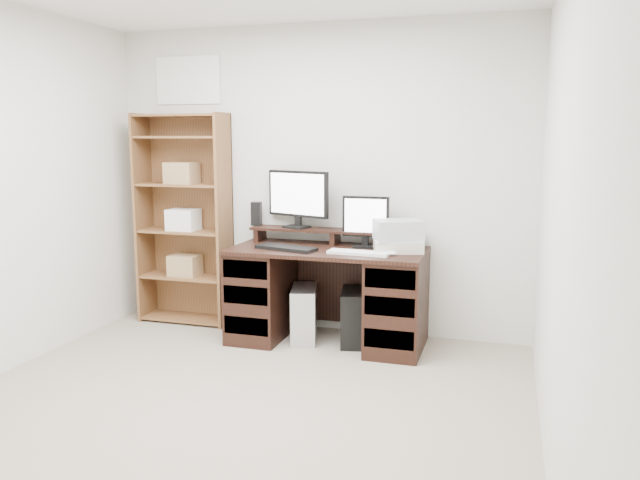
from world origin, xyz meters
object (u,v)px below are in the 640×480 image
at_px(monitor_small, 366,220).
at_px(bookshelf, 185,217).
at_px(printer, 398,246).
at_px(monitor_wide, 298,196).
at_px(desk, 328,294).
at_px(tower_black, 353,317).
at_px(tower_silver, 304,313).

distance_m(monitor_small, bookshelf, 1.61).
bearing_deg(printer, monitor_wide, 151.80).
bearing_deg(bookshelf, desk, -8.97).
bearing_deg(desk, monitor_wide, 145.39).
xyz_separation_m(monitor_wide, monitor_small, (0.58, -0.07, -0.16)).
bearing_deg(desk, tower_black, 10.82).
relative_size(desk, tower_black, 3.32).
xyz_separation_m(tower_black, bookshelf, (-1.55, 0.18, 0.71)).
bearing_deg(bookshelf, tower_silver, -10.48).
xyz_separation_m(monitor_wide, printer, (0.86, -0.19, -0.33)).
height_order(tower_black, bookshelf, bookshelf).
distance_m(monitor_wide, bookshelf, 1.05).
relative_size(desk, tower_silver, 3.50).
bearing_deg(monitor_wide, desk, -15.32).
height_order(printer, bookshelf, bookshelf).
height_order(monitor_wide, bookshelf, bookshelf).
bearing_deg(tower_silver, desk, -15.32).
bearing_deg(tower_silver, monitor_wide, 103.35).
bearing_deg(monitor_wide, monitor_small, 11.94).
xyz_separation_m(desk, tower_black, (0.20, 0.04, -0.18)).
bearing_deg(tower_silver, tower_black, -9.87).
distance_m(desk, monitor_small, 0.65).
bearing_deg(tower_black, printer, -13.30).
xyz_separation_m(monitor_wide, tower_black, (0.51, -0.18, -0.92)).
xyz_separation_m(monitor_small, tower_black, (-0.07, -0.11, -0.76)).
distance_m(desk, tower_black, 0.27).
xyz_separation_m(monitor_small, tower_silver, (-0.46, -0.14, -0.75)).
height_order(monitor_small, tower_black, monitor_small).
bearing_deg(monitor_small, bookshelf, 176.67).
bearing_deg(printer, tower_black, 162.98).
distance_m(monitor_small, tower_black, 0.77).
bearing_deg(tower_black, monitor_wide, 148.52).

